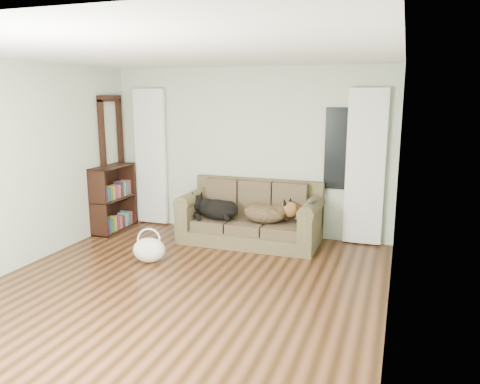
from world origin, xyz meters
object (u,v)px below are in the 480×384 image
(dog_shepherd, at_px, (268,213))
(tote_bag, at_px, (149,250))
(dog_black_lab, at_px, (216,210))
(bookshelf, at_px, (113,200))
(sofa, at_px, (250,213))

(dog_shepherd, distance_m, tote_bag, 1.79)
(dog_black_lab, relative_size, bookshelf, 0.65)
(dog_shepherd, height_order, bookshelf, bookshelf)
(dog_black_lab, bearing_deg, dog_shepherd, 27.34)
(dog_shepherd, xyz_separation_m, tote_bag, (-1.29, -1.20, -0.33))
(sofa, relative_size, bookshelf, 1.92)
(dog_shepherd, bearing_deg, dog_black_lab, 7.52)
(dog_black_lab, xyz_separation_m, bookshelf, (-1.78, -0.03, 0.02))
(tote_bag, relative_size, bookshelf, 0.42)
(dog_shepherd, xyz_separation_m, bookshelf, (-2.58, -0.07, 0.01))
(dog_shepherd, relative_size, tote_bag, 1.47)
(bookshelf, bearing_deg, tote_bag, -48.75)
(sofa, relative_size, dog_shepherd, 3.10)
(tote_bag, bearing_deg, dog_black_lab, 67.21)
(tote_bag, bearing_deg, dog_shepherd, 42.95)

